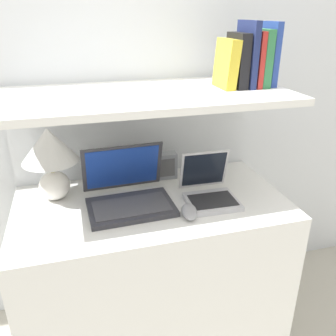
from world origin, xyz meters
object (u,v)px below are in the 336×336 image
laptop_small (209,190)px  computer_mouse (189,212)px  laptop_large (128,194)px  book_black (237,61)px  book_green (261,58)px  book_yellow (226,64)px  book_blue (270,54)px  table_lamp (50,154)px  router_box (162,166)px  book_red (254,59)px  book_navy (247,54)px

laptop_small → computer_mouse: bearing=-139.8°
laptop_small → computer_mouse: 0.16m
laptop_large → book_black: (0.48, 0.06, 0.51)m
computer_mouse → book_black: bearing=39.7°
book_green → book_yellow: book_green is taller
laptop_large → book_blue: book_blue is taller
table_lamp → book_yellow: size_ratio=1.63×
laptop_small → book_green: bearing=25.3°
laptop_small → computer_mouse: size_ratio=1.89×
table_lamp → computer_mouse: table_lamp is taller
computer_mouse → book_green: bearing=30.9°
table_lamp → book_black: book_black is taller
router_box → book_yellow: bearing=-32.0°
table_lamp → laptop_small: table_lamp is taller
computer_mouse → book_red: bearing=33.2°
laptop_large → book_black: size_ratio=1.66×
table_lamp → book_black: 0.85m
book_green → book_red: (-0.03, -0.00, -0.00)m
router_box → book_red: bearing=-22.5°
table_lamp → book_green: 0.95m
book_blue → book_red: book_blue is taller
laptop_large → router_box: size_ratio=2.55×
book_yellow → laptop_small: bearing=-129.2°
table_lamp → book_black: bearing=-5.2°
book_black → book_yellow: 0.05m
book_red → computer_mouse: bearing=-146.8°
table_lamp → book_red: book_red is taller
router_box → book_blue: 0.68m
book_black → table_lamp: bearing=174.8°
table_lamp → book_navy: size_ratio=1.22×
book_black → laptop_large: bearing=-172.6°
computer_mouse → router_box: router_box is taller
laptop_large → book_navy: 0.75m
book_green → book_black: 0.10m
laptop_small → book_navy: bearing=32.6°
laptop_small → book_green: book_green is taller
book_blue → book_green: size_ratio=1.12×
book_yellow → book_black: bearing=0.0°
router_box → book_navy: size_ratio=0.54×
computer_mouse → book_black: book_black is taller
book_blue → book_red: bearing=-180.0°
book_navy → book_blue: bearing=0.0°
laptop_large → book_green: size_ratio=1.57×
book_green → router_box: bearing=159.2°
router_box → computer_mouse: bearing=-87.7°
router_box → book_yellow: book_yellow is taller
book_green → book_navy: bearing=180.0°
computer_mouse → router_box: 0.37m
book_blue → laptop_small: bearing=-157.9°
book_red → book_navy: (-0.03, 0.00, 0.02)m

